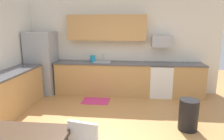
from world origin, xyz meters
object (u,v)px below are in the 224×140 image
refrigerator (42,63)px  trash_bin (188,115)px  oven_range (160,80)px  kettle (93,59)px  microwave (162,41)px

refrigerator → trash_bin: bearing=-26.5°
refrigerator → oven_range: bearing=1.3°
trash_bin → kettle: bearing=138.4°
trash_bin → kettle: 3.07m
microwave → kettle: microwave is taller
refrigerator → kettle: 1.49m
refrigerator → kettle: refrigerator is taller
microwave → kettle: 2.01m
microwave → trash_bin: size_ratio=0.90×
refrigerator → kettle: size_ratio=8.93×
refrigerator → kettle: bearing=5.0°
refrigerator → trash_bin: size_ratio=2.98×
oven_range → microwave: bearing=90.0°
refrigerator → trash_bin: refrigerator is taller
oven_range → microwave: 1.09m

